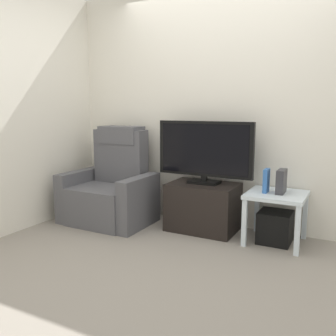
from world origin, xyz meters
TOP-DOWN VIEW (x-y plane):
  - ground_plane at (0.00, 0.00)m, footprint 6.40×6.40m
  - wall_back at (0.00, 1.13)m, footprint 6.40×0.06m
  - wall_side at (-1.88, 0.00)m, footprint 0.06×4.48m
  - tv_stand at (-0.14, 0.82)m, footprint 0.71×0.49m
  - television at (-0.14, 0.84)m, footprint 1.04×0.20m
  - recliner_armchair at (-1.20, 0.64)m, footprint 0.98×0.78m
  - side_table at (0.62, 0.81)m, footprint 0.54×0.54m
  - subwoofer_box at (0.62, 0.81)m, footprint 0.31×0.31m
  - book_upright at (0.52, 0.79)m, footprint 0.04×0.13m
  - game_console at (0.66, 0.82)m, footprint 0.07×0.20m

SIDE VIEW (x-z plane):
  - ground_plane at x=0.00m, z-range 0.00..0.00m
  - subwoofer_box at x=0.62m, z-range 0.00..0.31m
  - tv_stand at x=-0.14m, z-range 0.00..0.51m
  - recliner_armchair at x=-1.20m, z-range -0.17..0.91m
  - side_table at x=0.62m, z-range 0.17..0.66m
  - game_console at x=0.66m, z-range 0.49..0.72m
  - book_upright at x=0.52m, z-range 0.49..0.72m
  - television at x=-0.14m, z-range 0.52..1.18m
  - wall_back at x=0.00m, z-range 0.00..2.60m
  - wall_side at x=-1.88m, z-range 0.00..2.60m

